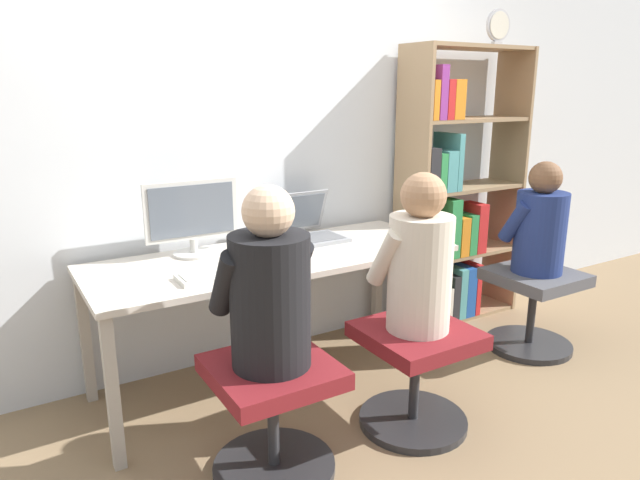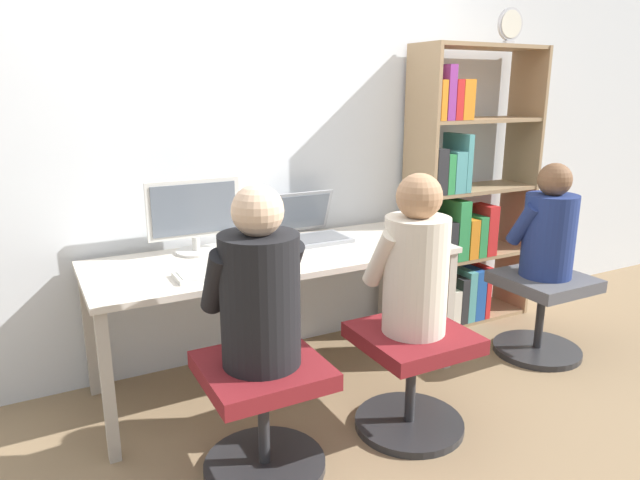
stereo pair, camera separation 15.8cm
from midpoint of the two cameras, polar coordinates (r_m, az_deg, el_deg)
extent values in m
plane|color=#846B4C|center=(2.96, 0.28, -16.67)|extent=(14.00, 14.00, 0.00)
cube|color=silver|center=(3.24, -6.32, 10.41)|extent=(10.00, 0.05, 2.60)
cube|color=beige|center=(2.96, -2.96, -1.72)|extent=(1.89, 0.71, 0.03)
cube|color=#ADA497|center=(2.58, -18.78, -13.86)|extent=(0.05, 0.05, 0.69)
cube|color=#ADA497|center=(3.31, 14.02, -6.90)|extent=(0.05, 0.05, 0.69)
cube|color=#ADA497|center=(3.15, -20.75, -8.64)|extent=(0.05, 0.05, 0.69)
cube|color=#ADA497|center=(3.77, 7.64, -3.85)|extent=(0.05, 0.05, 0.69)
cylinder|color=beige|center=(3.03, -10.80, -1.14)|extent=(0.21, 0.21, 0.01)
cylinder|color=beige|center=(3.02, -10.84, -0.36)|extent=(0.04, 0.04, 0.07)
cube|color=beige|center=(2.98, -11.02, 3.09)|extent=(0.49, 0.02, 0.30)
cube|color=slate|center=(2.97, -10.95, 3.05)|extent=(0.44, 0.01, 0.26)
cube|color=gray|center=(3.21, 1.10, 0.05)|extent=(0.35, 0.26, 0.02)
cube|color=slate|center=(3.20, 1.11, 0.25)|extent=(0.30, 0.20, 0.00)
cube|color=gray|center=(3.32, -0.34, 2.90)|extent=(0.35, 0.10, 0.24)
cube|color=slate|center=(3.32, -0.29, 2.85)|extent=(0.30, 0.08, 0.21)
cube|color=silver|center=(2.66, -8.19, -3.21)|extent=(0.42, 0.16, 0.02)
cube|color=#BAB8AD|center=(2.66, -8.20, -2.94)|extent=(0.39, 0.13, 0.00)
ellipsoid|color=black|center=(2.74, -2.79, -2.36)|extent=(0.07, 0.11, 0.04)
cylinder|color=#262628|center=(2.58, -3.66, -21.52)|extent=(0.51, 0.51, 0.04)
cylinder|color=#262628|center=(2.46, -3.75, -17.58)|extent=(0.05, 0.05, 0.39)
cube|color=maroon|center=(2.35, -3.84, -12.90)|extent=(0.48, 0.48, 0.07)
cylinder|color=#262628|center=(2.88, 10.52, -17.57)|extent=(0.51, 0.51, 0.04)
cylinder|color=#262628|center=(2.77, 10.73, -13.89)|extent=(0.05, 0.05, 0.39)
cube|color=maroon|center=(2.67, 10.97, -9.59)|extent=(0.48, 0.48, 0.07)
cylinder|color=black|center=(2.22, -3.98, -6.05)|extent=(0.31, 0.31, 0.53)
sphere|color=beige|center=(2.12, -4.15, 2.93)|extent=(0.20, 0.20, 0.20)
cylinder|color=black|center=(2.21, -8.36, -4.16)|extent=(0.09, 0.23, 0.29)
cylinder|color=black|center=(2.32, -1.42, -3.07)|extent=(0.09, 0.23, 0.29)
cylinder|color=beige|center=(2.56, 11.30, -3.51)|extent=(0.29, 0.29, 0.53)
sphere|color=#A87A56|center=(2.47, 11.71, 4.28)|extent=(0.20, 0.20, 0.20)
cylinder|color=beige|center=(2.51, 7.90, -1.87)|extent=(0.08, 0.22, 0.29)
cylinder|color=beige|center=(2.68, 12.62, -1.05)|extent=(0.08, 0.22, 0.29)
cube|color=#997A56|center=(3.64, 11.04, 4.46)|extent=(0.02, 0.32, 1.81)
cube|color=#997A56|center=(4.24, 20.37, 5.27)|extent=(0.02, 0.32, 1.81)
cube|color=#997A56|center=(4.17, 15.17, -7.27)|extent=(0.85, 0.31, 0.02)
cube|color=#997A56|center=(4.02, 15.60, -1.36)|extent=(0.85, 0.31, 0.02)
cube|color=#997A56|center=(3.93, 16.06, 4.91)|extent=(0.85, 0.31, 0.02)
cube|color=#997A56|center=(3.88, 16.54, 11.43)|extent=(0.85, 0.31, 0.02)
cube|color=#997A56|center=(3.88, 17.05, 18.02)|extent=(0.85, 0.31, 0.02)
cube|color=orange|center=(3.84, 11.29, -5.83)|extent=(0.05, 0.26, 0.37)
cube|color=red|center=(3.88, 11.90, -6.40)|extent=(0.05, 0.25, 0.27)
cube|color=#2D8C47|center=(3.89, 12.74, -5.95)|extent=(0.06, 0.21, 0.33)
cube|color=silver|center=(3.96, 13.57, -6.30)|extent=(0.09, 0.22, 0.24)
cube|color=#262628|center=(3.99, 14.51, -5.63)|extent=(0.06, 0.21, 0.31)
cube|color=teal|center=(4.04, 15.04, -5.15)|extent=(0.06, 0.24, 0.35)
cube|color=#1E4C9E|center=(4.09, 15.79, -4.98)|extent=(0.08, 0.24, 0.35)
cube|color=red|center=(4.12, 16.58, -4.73)|extent=(0.04, 0.22, 0.36)
cube|color=orange|center=(3.71, 11.64, -0.12)|extent=(0.04, 0.24, 0.27)
cube|color=orange|center=(3.74, 12.30, 0.26)|extent=(0.07, 0.26, 0.31)
cube|color=#262628|center=(3.78, 13.35, 0.00)|extent=(0.07, 0.22, 0.26)
cube|color=#2D8C47|center=(3.84, 14.21, 1.14)|extent=(0.09, 0.26, 0.39)
cube|color=orange|center=(3.89, 15.51, 0.25)|extent=(0.08, 0.18, 0.26)
cube|color=#2D8C47|center=(3.94, 16.28, 0.48)|extent=(0.07, 0.19, 0.27)
cube|color=red|center=(3.99, 17.18, 1.03)|extent=(0.08, 0.18, 0.33)
cube|color=#262628|center=(3.61, 12.48, 6.75)|extent=(0.08, 0.20, 0.28)
cube|color=#2D8C47|center=(3.69, 12.95, 6.61)|extent=(0.05, 0.27, 0.24)
cube|color=teal|center=(3.73, 13.89, 6.74)|extent=(0.08, 0.26, 0.26)
cube|color=teal|center=(3.76, 14.74, 7.54)|extent=(0.04, 0.25, 0.36)
cube|color=orange|center=(3.57, 12.61, 13.50)|extent=(0.04, 0.20, 0.23)
cube|color=#8C338C|center=(3.60, 13.48, 14.14)|extent=(0.06, 0.18, 0.32)
cube|color=red|center=(3.67, 13.74, 13.49)|extent=(0.05, 0.27, 0.24)
cube|color=orange|center=(3.69, 14.97, 13.42)|extent=(0.08, 0.20, 0.24)
cube|color=#B2B2B7|center=(3.90, 19.51, 18.13)|extent=(0.07, 0.03, 0.02)
cylinder|color=#B2B2B7|center=(3.91, 19.66, 19.67)|extent=(0.19, 0.02, 0.19)
cylinder|color=silver|center=(3.90, 19.79, 19.67)|extent=(0.16, 0.00, 0.16)
cylinder|color=#262628|center=(3.78, 21.99, -10.14)|extent=(0.51, 0.51, 0.04)
cylinder|color=#262628|center=(3.70, 22.31, -7.17)|extent=(0.05, 0.05, 0.39)
cube|color=#4C4C51|center=(3.63, 22.66, -3.83)|extent=(0.48, 0.48, 0.07)
cylinder|color=navy|center=(3.55, 23.10, 0.38)|extent=(0.29, 0.29, 0.48)
sphere|color=brown|center=(3.49, 23.64, 5.54)|extent=(0.19, 0.19, 0.19)
cylinder|color=navy|center=(3.47, 20.89, 1.48)|extent=(0.08, 0.21, 0.27)
cylinder|color=navy|center=(3.69, 23.76, 1.92)|extent=(0.08, 0.21, 0.27)
camera|label=1|loc=(0.08, -88.43, 0.42)|focal=32.00mm
camera|label=2|loc=(0.08, 91.57, -0.42)|focal=32.00mm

